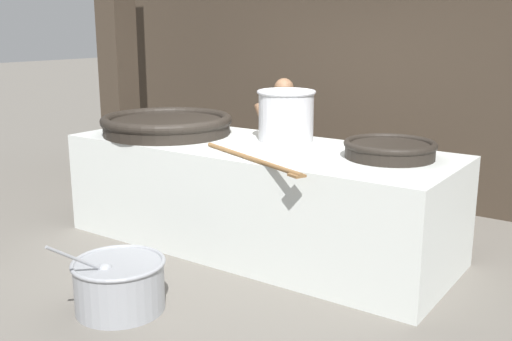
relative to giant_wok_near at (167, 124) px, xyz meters
name	(u,v)px	position (x,y,z in m)	size (l,w,h in m)	color
ground_plane	(256,245)	(1.12, 0.06, -1.15)	(60.00, 60.00, 0.00)	#666059
back_wall	(365,23)	(1.12, 2.45, 1.05)	(8.82, 0.24, 4.41)	#382D23
support_pillar	(116,23)	(-1.70, 0.90, 1.05)	(0.37, 0.37, 4.41)	#382D23
hearth_platform	(256,196)	(1.12, 0.06, -0.63)	(3.90, 1.42, 1.04)	silver
giant_wok_near	(167,124)	(0.00, 0.00, 0.00)	(1.40, 1.40, 0.21)	black
giant_wok_far	(390,149)	(2.43, 0.24, -0.03)	(0.81, 0.81, 0.16)	black
stock_pot	(286,114)	(1.24, 0.42, 0.16)	(0.59, 0.59, 0.51)	#B7B7BC
stirring_paddle	(254,160)	(1.54, -0.57, -0.09)	(1.38, 0.62, 0.04)	brown
cook	(283,141)	(0.74, 1.15, -0.29)	(0.40, 0.61, 1.60)	brown
prep_bowl_vegetables	(119,283)	(1.05, -1.71, -0.93)	(0.73, 0.94, 0.69)	gray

